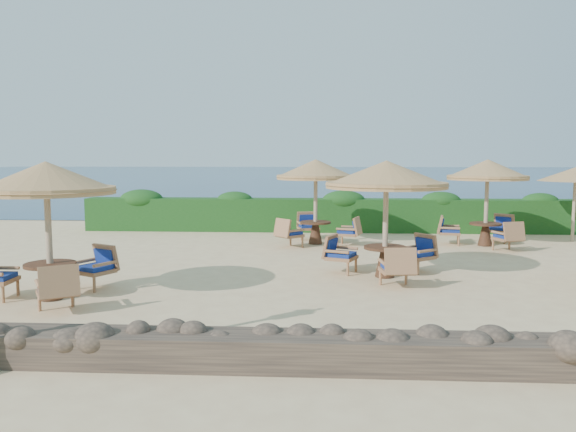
# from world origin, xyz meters

# --- Properties ---
(ground) EXTENTS (120.00, 120.00, 0.00)m
(ground) POSITION_xyz_m (0.00, 0.00, 0.00)
(ground) COLOR beige
(ground) RESTS_ON ground
(sea) EXTENTS (160.00, 160.00, 0.00)m
(sea) POSITION_xyz_m (0.00, 70.00, 0.00)
(sea) COLOR #0B2349
(sea) RESTS_ON ground
(hedge) EXTENTS (18.00, 0.90, 1.20)m
(hedge) POSITION_xyz_m (0.00, 7.20, 0.60)
(hedge) COLOR #143E14
(hedge) RESTS_ON ground
(stone_wall) EXTENTS (15.00, 0.65, 0.44)m
(stone_wall) POSITION_xyz_m (0.00, -6.20, 0.22)
(stone_wall) COLOR brown
(stone_wall) RESTS_ON ground
(extra_parasol) EXTENTS (2.30, 2.30, 2.41)m
(extra_parasol) POSITION_xyz_m (7.80, 5.20, 2.17)
(extra_parasol) COLOR tan
(extra_parasol) RESTS_ON ground
(cafe_set_0) EXTENTS (2.70, 2.77, 2.65)m
(cafe_set_0) POSITION_xyz_m (-5.51, -2.96, 1.86)
(cafe_set_0) COLOR tan
(cafe_set_0) RESTS_ON ground
(cafe_set_1) EXTENTS (2.81, 2.82, 2.65)m
(cafe_set_1) POSITION_xyz_m (1.13, -0.55, 1.90)
(cafe_set_1) COLOR tan
(cafe_set_1) RESTS_ON ground
(cafe_set_3) EXTENTS (2.70, 2.68, 2.65)m
(cafe_set_3) POSITION_xyz_m (-0.50, 4.22, 1.83)
(cafe_set_3) COLOR tan
(cafe_set_3) RESTS_ON ground
(cafe_set_4) EXTENTS (2.66, 2.72, 2.65)m
(cafe_set_4) POSITION_xyz_m (4.73, 4.16, 1.81)
(cafe_set_4) COLOR tan
(cafe_set_4) RESTS_ON ground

